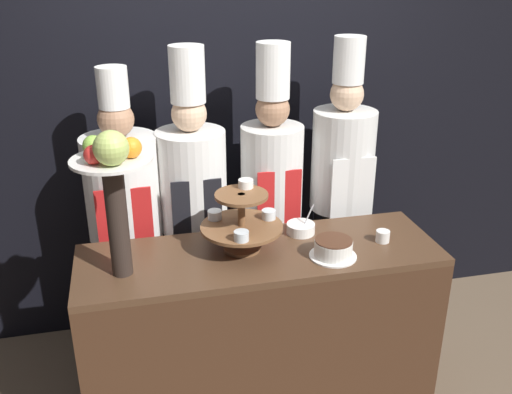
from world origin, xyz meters
TOP-DOWN VIEW (x-y plane):
  - wall_back at (0.00, 1.24)m, footprint 10.00×0.06m
  - buffet_counter at (0.00, 0.28)m, footprint 1.77×0.57m
  - tiered_stand at (-0.08, 0.33)m, footprint 0.40×0.40m
  - fruit_pedestal at (-0.66, 0.22)m, footprint 0.35×0.35m
  - cake_round at (0.33, 0.16)m, footprint 0.23×0.23m
  - cup_white at (0.63, 0.25)m, footprint 0.07×0.07m
  - serving_bowl_far at (0.25, 0.44)m, footprint 0.15×0.15m
  - chef_left at (-0.63, 0.85)m, footprint 0.41×0.41m
  - chef_center_left at (-0.26, 0.85)m, footprint 0.38×0.38m
  - chef_center_right at (0.20, 0.85)m, footprint 0.36×0.36m
  - chef_right at (0.63, 0.85)m, footprint 0.37×0.37m

SIDE VIEW (x-z plane):
  - buffet_counter at x=0.00m, z-range 0.00..0.94m
  - chef_left at x=-0.63m, z-range 0.07..1.83m
  - serving_bowl_far at x=0.25m, z-range 0.89..1.04m
  - cup_white at x=0.63m, z-range 0.94..1.00m
  - cake_round at x=0.33m, z-range 0.94..1.03m
  - chef_center_left at x=-0.26m, z-range 0.06..1.92m
  - chef_center_right at x=0.20m, z-range 0.08..1.93m
  - chef_right at x=0.63m, z-range 0.08..1.95m
  - tiered_stand at x=-0.08m, z-range 0.93..1.26m
  - wall_back at x=0.00m, z-range 0.00..2.80m
  - fruit_pedestal at x=-0.66m, z-range 1.06..1.76m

